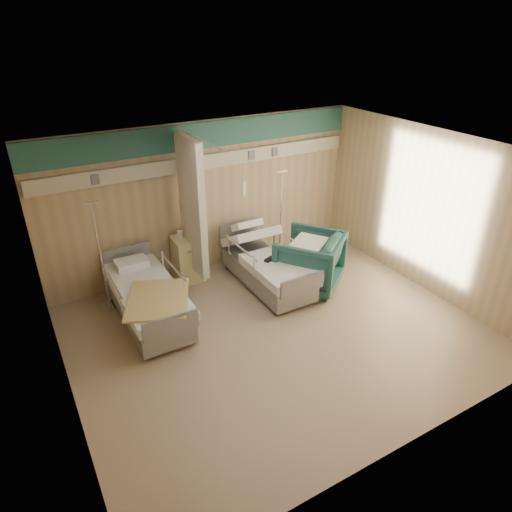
# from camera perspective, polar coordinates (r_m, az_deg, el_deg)

# --- Properties ---
(ground) EXTENTS (6.00, 5.00, 0.00)m
(ground) POSITION_cam_1_polar(r_m,az_deg,el_deg) (7.18, 2.66, -9.55)
(ground) COLOR #9D8A6C
(ground) RESTS_ON ground
(room_walls) EXTENTS (6.04, 5.04, 2.82)m
(room_walls) POSITION_cam_1_polar(r_m,az_deg,el_deg) (6.42, 1.58, 4.94)
(room_walls) COLOR tan
(room_walls) RESTS_ON ground
(bed_right) EXTENTS (1.00, 2.16, 0.63)m
(bed_right) POSITION_cam_1_polar(r_m,az_deg,el_deg) (8.20, 1.43, -1.74)
(bed_right) COLOR white
(bed_right) RESTS_ON ground
(bed_left) EXTENTS (1.00, 2.16, 0.63)m
(bed_left) POSITION_cam_1_polar(r_m,az_deg,el_deg) (7.46, -13.28, -5.82)
(bed_left) COLOR white
(bed_left) RESTS_ON ground
(bedside_cabinet) EXTENTS (0.50, 0.48, 0.85)m
(bedside_cabinet) POSITION_cam_1_polar(r_m,az_deg,el_deg) (8.42, -8.47, -0.36)
(bedside_cabinet) COLOR beige
(bedside_cabinet) RESTS_ON ground
(visitor_armchair) EXTENTS (1.51, 1.51, 0.99)m
(visitor_armchair) POSITION_cam_1_polar(r_m,az_deg,el_deg) (8.17, 6.68, -0.59)
(visitor_armchair) COLOR #20504B
(visitor_armchair) RESTS_ON ground
(waffle_blanket) EXTENTS (0.81, 0.79, 0.07)m
(waffle_blanket) POSITION_cam_1_polar(r_m,az_deg,el_deg) (7.93, 6.76, 2.78)
(waffle_blanket) COLOR silver
(waffle_blanket) RESTS_ON visitor_armchair
(iv_stand_right) EXTENTS (0.32, 0.32, 1.80)m
(iv_stand_right) POSITION_cam_1_polar(r_m,az_deg,el_deg) (9.18, 3.01, 2.01)
(iv_stand_right) COLOR silver
(iv_stand_right) RESTS_ON ground
(iv_stand_left) EXTENTS (0.34, 0.34, 1.88)m
(iv_stand_left) POSITION_cam_1_polar(r_m,az_deg,el_deg) (7.96, -18.22, -3.69)
(iv_stand_left) COLOR silver
(iv_stand_left) RESTS_ON ground
(call_remote) EXTENTS (0.21, 0.15, 0.04)m
(call_remote) POSITION_cam_1_polar(r_m,az_deg,el_deg) (7.84, 1.68, -0.42)
(call_remote) COLOR black
(call_remote) RESTS_ON bed_right
(tan_blanket) EXTENTS (1.24, 1.36, 0.04)m
(tan_blanket) POSITION_cam_1_polar(r_m,az_deg,el_deg) (6.91, -12.17, -5.32)
(tan_blanket) COLOR #D6B66D
(tan_blanket) RESTS_ON bed_left
(toiletry_bag) EXTENTS (0.26, 0.19, 0.13)m
(toiletry_bag) POSITION_cam_1_polar(r_m,az_deg,el_deg) (8.31, -8.07, 3.05)
(toiletry_bag) COLOR black
(toiletry_bag) RESTS_ON bedside_cabinet
(white_cup) EXTENTS (0.11, 0.11, 0.14)m
(white_cup) POSITION_cam_1_polar(r_m,az_deg,el_deg) (8.20, -9.48, 2.64)
(white_cup) COLOR white
(white_cup) RESTS_ON bedside_cabinet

